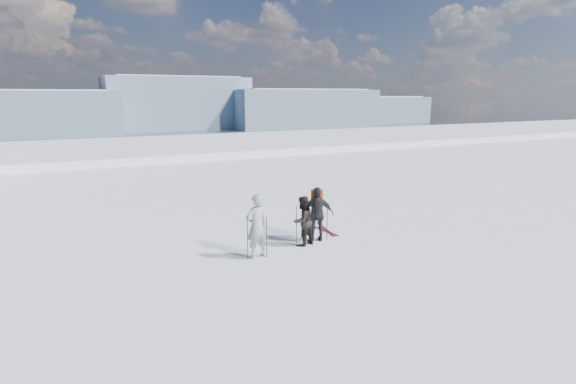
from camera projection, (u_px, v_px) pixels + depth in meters
name	position (u px, v px, depth m)	size (l,w,h in m)	color
lake_basin	(177.00, 222.00, 39.80)	(820.00, 820.00, 71.62)	white
far_mountain_range	(105.00, 108.00, 424.23)	(770.00, 110.00, 53.00)	slate
skier_grey	(257.00, 226.00, 12.60)	(0.68, 0.44, 1.86)	#9298A0
skier_dark	(302.00, 221.00, 13.68)	(0.75, 0.58, 1.54)	black
skier_pack	(317.00, 214.00, 14.09)	(1.02, 0.42, 1.73)	black
backpack	(317.00, 177.00, 14.09)	(0.37, 0.21, 0.55)	#CC5113
ski_poles	(295.00, 228.00, 13.44)	(2.95, 0.63, 1.37)	black
skis_loose	(324.00, 229.00, 15.41)	(0.53, 1.70, 0.03)	black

